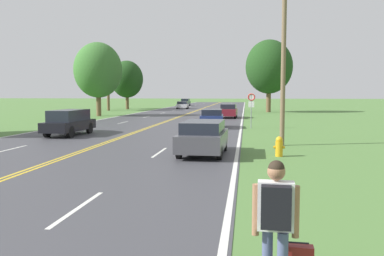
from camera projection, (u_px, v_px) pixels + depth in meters
The scene contains 14 objects.
hitchhiker_person at pixel (276, 214), 5.33m from camera, with size 0.62×0.45×1.81m.
fire_hydrant at pixel (279, 146), 17.26m from camera, with size 0.48×0.32×0.86m.
traffic_sign at pixel (251, 102), 30.94m from camera, with size 0.60×0.10×2.69m.
utility_pole_midground at pixel (283, 58), 20.57m from camera, with size 1.80×0.24×8.61m.
tree_left_verge at pixel (108, 72), 62.21m from camera, with size 4.24×4.24×8.34m.
tree_mid_treeline at pixel (269, 67), 57.17m from camera, with size 6.58×6.58×10.19m.
tree_right_cluster at pixel (127, 79), 68.26m from camera, with size 5.40×5.40×8.14m.
tree_far_back at pixel (98, 70), 47.47m from camera, with size 5.61×5.61×8.61m.
car_dark_grey_hatchback_nearest at pixel (203, 137), 17.78m from camera, with size 1.98×4.26×1.47m.
car_black_suv_approaching at pixel (69, 122), 25.84m from camera, with size 1.87×4.55×1.63m.
car_dark_blue_hatchback_mid_near at pixel (212, 118), 31.56m from camera, with size 1.89×3.73×1.44m.
car_maroon_sedan_mid_far at pixel (228, 111), 44.16m from camera, with size 1.88×4.44×1.50m.
car_silver_hatchback_receding at pixel (183, 105), 69.69m from camera, with size 1.98×3.56×1.28m.
car_dark_green_suv_distant at pixel (186, 102), 85.54m from camera, with size 1.85×4.31×1.53m.
Camera 1 is at (7.50, -1.34, 2.69)m, focal length 38.00 mm.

